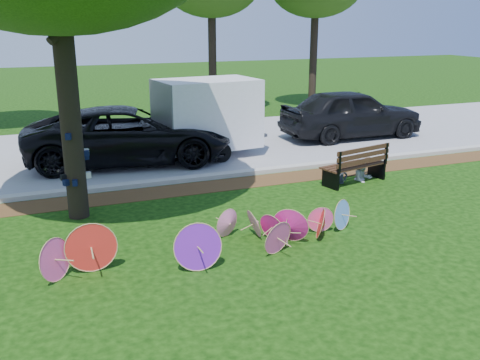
# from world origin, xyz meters

# --- Properties ---
(ground) EXTENTS (90.00, 90.00, 0.00)m
(ground) POSITION_xyz_m (0.00, 0.00, 0.00)
(ground) COLOR black
(ground) RESTS_ON ground
(mulch_strip) EXTENTS (90.00, 1.00, 0.01)m
(mulch_strip) POSITION_xyz_m (0.00, 4.50, 0.01)
(mulch_strip) COLOR #472D16
(mulch_strip) RESTS_ON ground
(curb) EXTENTS (90.00, 0.30, 0.12)m
(curb) POSITION_xyz_m (0.00, 5.20, 0.06)
(curb) COLOR #B7B5AD
(curb) RESTS_ON ground
(street) EXTENTS (90.00, 8.00, 0.01)m
(street) POSITION_xyz_m (0.00, 9.35, 0.01)
(street) COLOR gray
(street) RESTS_ON ground
(parasol_pile) EXTENTS (6.27, 1.48, 0.90)m
(parasol_pile) POSITION_xyz_m (-0.49, 0.54, 0.36)
(parasol_pile) COLOR red
(parasol_pile) RESTS_ON ground
(black_van) EXTENTS (6.38, 3.59, 1.68)m
(black_van) POSITION_xyz_m (-0.83, 7.72, 0.84)
(black_van) COLOR black
(black_van) RESTS_ON ground
(dark_pickup) EXTENTS (5.23, 2.14, 1.78)m
(dark_pickup) POSITION_xyz_m (7.35, 8.39, 0.89)
(dark_pickup) COLOR black
(dark_pickup) RESTS_ON ground
(cargo_trailer) EXTENTS (3.20, 2.23, 2.70)m
(cargo_trailer) POSITION_xyz_m (1.64, 7.69, 1.35)
(cargo_trailer) COLOR white
(cargo_trailer) RESTS_ON ground
(park_bench) EXTENTS (2.04, 1.15, 1.00)m
(park_bench) POSITION_xyz_m (4.31, 3.50, 0.50)
(park_bench) COLOR black
(park_bench) RESTS_ON ground
(person_left) EXTENTS (0.43, 0.29, 1.16)m
(person_left) POSITION_xyz_m (3.96, 3.55, 0.58)
(person_left) COLOR #313443
(person_left) RESTS_ON ground
(person_right) EXTENTS (0.59, 0.47, 1.18)m
(person_right) POSITION_xyz_m (4.66, 3.55, 0.59)
(person_right) COLOR #B7B6C0
(person_right) RESTS_ON ground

